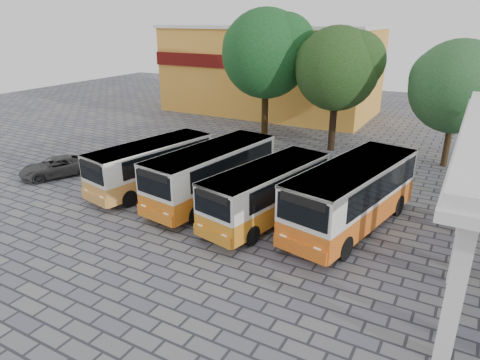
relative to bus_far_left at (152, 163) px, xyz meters
The scene contains 10 objects.
ground 8.42m from the bus_far_left, 25.44° to the right, with size 90.00×90.00×0.00m, color #555563.
shophouse_block 22.85m from the bus_far_left, 98.92° to the left, with size 20.40×10.40×8.30m.
bus_far_left is the anchor object (origin of this frame).
bus_centre_left 3.80m from the bus_far_left, ahead, with size 3.47×8.16×2.84m.
bus_centre_right 7.22m from the bus_far_left, ahead, with size 3.64×7.64×2.63m.
bus_far_right 10.87m from the bus_far_left, ahead, with size 4.11×8.66×2.98m.
tree_left 13.51m from the bus_far_left, 85.96° to the left, with size 6.82×6.50×9.71m.
tree_middle 14.41m from the bus_far_left, 62.43° to the left, with size 5.94×5.66×8.54m.
tree_right 18.87m from the bus_far_left, 41.67° to the left, with size 5.94×5.66×7.86m.
parked_car 6.65m from the bus_far_left, 169.65° to the right, with size 1.88×4.08×1.13m, color #3A3A3A.
Camera 1 is at (7.51, -13.42, 8.96)m, focal length 32.00 mm.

